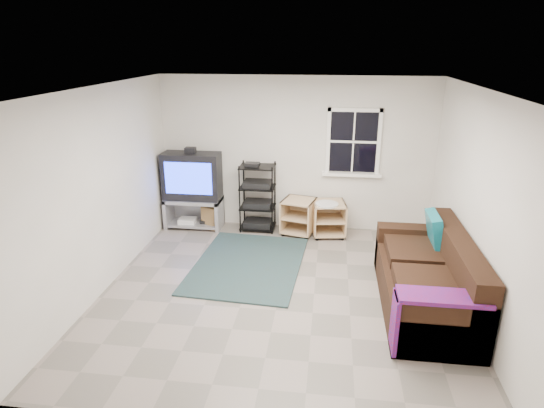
# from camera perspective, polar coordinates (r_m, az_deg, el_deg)

# --- Properties ---
(room) EXTENTS (4.60, 4.62, 4.60)m
(room) POSITION_cam_1_polar(r_m,az_deg,el_deg) (7.65, 10.15, 7.15)
(room) COLOR gray
(room) RESTS_ON ground
(tv_unit) EXTENTS (0.98, 0.49, 1.43)m
(tv_unit) POSITION_cam_1_polar(r_m,az_deg,el_deg) (7.94, -9.94, 2.47)
(tv_unit) COLOR #9999A0
(tv_unit) RESTS_ON ground
(av_rack) EXTENTS (0.59, 0.43, 1.18)m
(av_rack) POSITION_cam_1_polar(r_m,az_deg,el_deg) (7.80, -1.81, 0.33)
(av_rack) COLOR black
(av_rack) RESTS_ON ground
(side_table_left) EXTENTS (0.62, 0.62, 0.60)m
(side_table_left) POSITION_cam_1_polar(r_m,az_deg,el_deg) (7.74, 3.44, -1.36)
(side_table_left) COLOR #D8B385
(side_table_left) RESTS_ON ground
(side_table_right) EXTENTS (0.60, 0.60, 0.61)m
(side_table_right) POSITION_cam_1_polar(r_m,az_deg,el_deg) (7.69, 7.07, -1.48)
(side_table_right) COLOR #D8B385
(side_table_right) RESTS_ON ground
(sofa) EXTENTS (0.98, 2.20, 1.01)m
(sofa) POSITION_cam_1_polar(r_m,az_deg,el_deg) (5.91, 19.01, -9.08)
(sofa) COLOR black
(sofa) RESTS_ON ground
(shag_rug) EXTENTS (1.65, 2.18, 0.02)m
(shag_rug) POSITION_cam_1_polar(r_m,az_deg,el_deg) (6.75, -3.01, -7.54)
(shag_rug) COLOR #301D15
(shag_rug) RESTS_ON ground
(paper_bag) EXTENTS (0.33, 0.27, 0.40)m
(paper_bag) POSITION_cam_1_polar(r_m,az_deg,el_deg) (8.02, -7.70, -1.68)
(paper_bag) COLOR olive
(paper_bag) RESTS_ON ground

